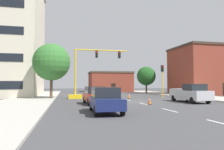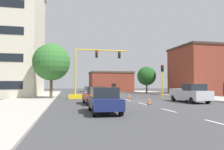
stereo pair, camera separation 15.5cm
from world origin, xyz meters
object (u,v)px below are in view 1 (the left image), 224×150
tree_left_near (52,62)px  traffic_cone_roadside_b (150,101)px  tree_right_far (146,76)px  traffic_light_pole_right (162,74)px  traffic_signal_gantry (83,83)px  sedan_navy_mid_left (105,100)px  pickup_truck_silver (190,93)px  traffic_cone_roadside_a (129,96)px  sedan_red_near_left (95,95)px

tree_left_near → traffic_cone_roadside_b: bearing=-44.1°
tree_right_far → traffic_light_pole_right: bearing=-102.2°
traffic_signal_gantry → sedan_navy_mid_left: 15.09m
pickup_truck_silver → traffic_cone_roadside_a: size_ratio=7.37×
tree_right_far → sedan_red_near_left: size_ratio=1.27×
traffic_light_pole_right → tree_right_far: bearing=77.8°
tree_left_near → sedan_navy_mid_left: 15.64m
traffic_signal_gantry → pickup_truck_silver: traffic_signal_gantry is taller
traffic_signal_gantry → sedan_red_near_left: traffic_signal_gantry is taller
sedan_red_near_left → sedan_navy_mid_left: size_ratio=1.01×
traffic_cone_roadside_a → traffic_cone_roadside_b: 9.04m
sedan_navy_mid_left → traffic_cone_roadside_b: sedan_navy_mid_left is taller
sedan_red_near_left → pickup_truck_silver: bearing=-0.5°
traffic_cone_roadside_b → tree_right_far: bearing=69.1°
traffic_cone_roadside_b → pickup_truck_silver: bearing=15.6°
traffic_light_pole_right → pickup_truck_silver: 8.75m
sedan_red_near_left → traffic_cone_roadside_a: size_ratio=6.23×
sedan_navy_mid_left → traffic_cone_roadside_a: (5.94, 13.97, -0.53)m
tree_right_far → sedan_red_near_left: tree_right_far is taller
tree_right_far → pickup_truck_silver: size_ratio=1.07×
sedan_navy_mid_left → traffic_cone_roadside_b: 7.24m
tree_right_far → traffic_cone_roadside_a: (-8.50, -15.07, -3.40)m
traffic_cone_roadside_a → sedan_navy_mid_left: bearing=-113.0°
traffic_light_pole_right → sedan_navy_mid_left: (-11.36, -14.77, -2.64)m
tree_left_near → sedan_navy_mid_left: bearing=-72.6°
traffic_cone_roadside_a → traffic_cone_roadside_b: (-0.68, -9.02, 0.01)m
sedan_red_near_left → sedan_navy_mid_left: (-0.16, -6.53, 0.00)m
traffic_signal_gantry → sedan_navy_mid_left: size_ratio=1.81×
traffic_signal_gantry → sedan_navy_mid_left: traffic_signal_gantry is taller
sedan_red_near_left → sedan_navy_mid_left: bearing=-91.4°
pickup_truck_silver → sedan_red_near_left: bearing=179.5°
pickup_truck_silver → tree_right_far: bearing=80.3°
traffic_signal_gantry → tree_left_near: (-4.13, -0.60, 2.66)m
traffic_light_pole_right → sedan_red_near_left: (-11.21, -8.23, -2.64)m
tree_right_far → sedan_red_near_left: bearing=-122.4°
traffic_signal_gantry → tree_right_far: bearing=43.4°
tree_left_near → traffic_signal_gantry: bearing=8.2°
pickup_truck_silver → sedan_red_near_left: size_ratio=1.18×
sedan_red_near_left → traffic_signal_gantry: bearing=93.7°
traffic_light_pole_right → pickup_truck_silver: size_ratio=0.89×
tree_right_far → traffic_cone_roadside_a: bearing=-119.4°
traffic_signal_gantry → pickup_truck_silver: bearing=-38.1°
tree_left_near → tree_right_far: size_ratio=1.25×
traffic_signal_gantry → pickup_truck_silver: (10.95, -8.60, -1.22)m
traffic_light_pole_right → traffic_cone_roadside_b: bearing=-121.9°
sedan_red_near_left → traffic_cone_roadside_a: 9.43m
traffic_cone_roadside_a → traffic_cone_roadside_b: size_ratio=0.98×
tree_right_far → traffic_cone_roadside_a: tree_right_far is taller
tree_right_far → traffic_cone_roadside_a: 17.64m
traffic_signal_gantry → traffic_cone_roadside_b: 11.70m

